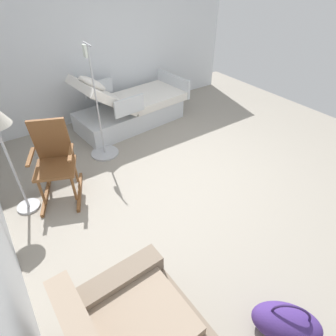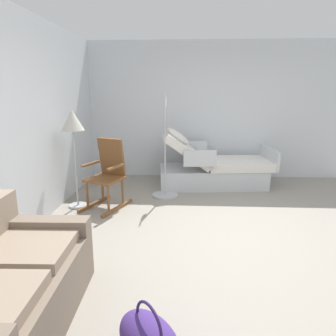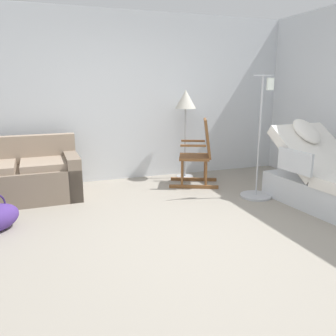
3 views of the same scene
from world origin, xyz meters
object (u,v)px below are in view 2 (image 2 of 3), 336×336
at_px(hospital_bed, 213,169).
at_px(iv_pole, 165,182).
at_px(couch, 1,295).
at_px(rocking_chair, 107,175).
at_px(floor_lamp, 73,127).

xyz_separation_m(hospital_bed, iv_pole, (-0.67, 0.85, -0.06)).
height_order(hospital_bed, couch, hospital_bed).
bearing_deg(couch, iv_pole, -17.38).
relative_size(hospital_bed, rocking_chair, 2.03).
distance_m(hospital_bed, floor_lamp, 2.66).
relative_size(hospital_bed, floor_lamp, 1.44).
distance_m(floor_lamp, iv_pole, 1.74).
bearing_deg(hospital_bed, iv_pole, 128.01).
relative_size(rocking_chair, floor_lamp, 0.71).
bearing_deg(couch, rocking_chair, -3.15).
bearing_deg(hospital_bed, floor_lamp, 119.80).
xyz_separation_m(couch, floor_lamp, (2.60, 0.32, 0.92)).
bearing_deg(iv_pole, couch, 162.62).
distance_m(hospital_bed, rocking_chair, 2.09).
relative_size(hospital_bed, couch, 1.32).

